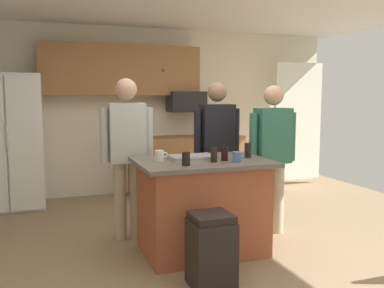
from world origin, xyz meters
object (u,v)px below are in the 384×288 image
glass_dark_ale (214,155)px  serving_tray (192,158)px  person_guest_right (127,147)px  mug_ceramic_white (160,156)px  glass_short_whisky (225,154)px  trash_bin (211,250)px  mug_blue_stoneware (237,157)px  refrigerator (9,142)px  tumbler_amber (248,150)px  microwave_over_range (186,102)px  kitchen_island (202,206)px  person_guest_by_door (217,144)px  glass_stout_tall (186,159)px  person_guest_left (272,149)px

glass_dark_ale → serving_tray: 0.26m
person_guest_right → mug_ceramic_white: (0.21, -0.56, -0.03)m
glass_short_whisky → trash_bin: glass_short_whisky is taller
mug_blue_stoneware → serving_tray: mug_blue_stoneware is taller
refrigerator → trash_bin: (1.69, -3.16, -0.62)m
refrigerator → tumbler_amber: 3.40m
trash_bin → microwave_over_range: bearing=74.5°
kitchen_island → glass_dark_ale: 0.56m
kitchen_island → person_guest_by_door: size_ratio=0.75×
refrigerator → trash_bin: refrigerator is taller
glass_short_whisky → mug_ceramic_white: glass_short_whisky is taller
glass_stout_tall → serving_tray: 0.35m
person_guest_left → mug_ceramic_white: size_ratio=13.08×
person_guest_right → serving_tray: (0.53, -0.59, -0.06)m
kitchen_island → person_guest_by_door: (0.46, 0.72, 0.52)m
person_guest_right → person_guest_left: 1.60m
person_guest_by_door → person_guest_left: 0.66m
glass_short_whisky → kitchen_island: bearing=148.8°
mug_blue_stoneware → refrigerator: bearing=129.2°
microwave_over_range → refrigerator: bearing=-177.4°
refrigerator → person_guest_by_door: (2.36, -1.70, 0.06)m
person_guest_right → serving_tray: bearing=-2.1°
person_guest_right → glass_short_whisky: size_ratio=12.67×
microwave_over_range → glass_dark_ale: 2.81m
kitchen_island → glass_stout_tall: bearing=-135.1°
refrigerator → glass_short_whisky: size_ratio=13.48×
glass_stout_tall → refrigerator: bearing=121.6°
microwave_over_range → trash_bin: bearing=-105.5°
glass_short_whisky → glass_stout_tall: size_ratio=1.13×
person_guest_right → person_guest_left: person_guest_right is taller
tumbler_amber → mug_blue_stoneware: 0.31m
person_guest_by_door → tumbler_amber: size_ratio=11.30×
person_guest_right → glass_stout_tall: bearing=-22.1°
microwave_over_range → mug_ceramic_white: microwave_over_range is taller
refrigerator → glass_short_whisky: 3.28m
mug_ceramic_white → serving_tray: mug_ceramic_white is taller
person_guest_by_door → glass_dark_ale: person_guest_by_door is taller
mug_ceramic_white → glass_dark_ale: (0.46, -0.24, 0.02)m
refrigerator → glass_stout_tall: bearing=-58.4°
mug_ceramic_white → trash_bin: mug_ceramic_white is taller
refrigerator → glass_stout_tall: refrigerator is taller
person_guest_left → tumbler_amber: (-0.45, -0.28, 0.04)m
refrigerator → mug_ceramic_white: size_ratio=14.49×
glass_short_whisky → glass_dark_ale: glass_dark_ale is taller
glass_short_whisky → mug_blue_stoneware: glass_short_whisky is taller
microwave_over_range → trash_bin: size_ratio=0.92×
person_guest_left → glass_stout_tall: bearing=7.7°
refrigerator → glass_stout_tall: (1.64, -2.67, 0.07)m
glass_dark_ale → trash_bin: (-0.26, -0.58, -0.70)m
tumbler_amber → trash_bin: bearing=-133.7°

